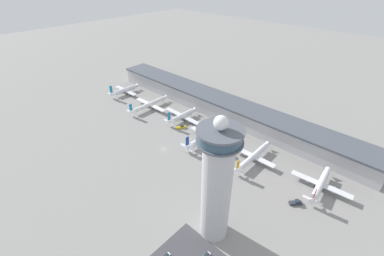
{
  "coord_description": "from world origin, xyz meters",
  "views": [
    {
      "loc": [
        117.3,
        -96.14,
        114.41
      ],
      "look_at": [
        4.49,
        25.8,
        8.13
      ],
      "focal_mm": 24.0,
      "sensor_mm": 36.0,
      "label": 1
    }
  ],
  "objects": [
    {
      "name": "ground_plane",
      "position": [
        0.0,
        0.0,
        0.0
      ],
      "size": [
        1000.0,
        1000.0,
        0.0
      ],
      "primitive_type": "plane",
      "color": "gray"
    },
    {
      "name": "terminal_building",
      "position": [
        0.0,
        70.0,
        8.04
      ],
      "size": [
        251.67,
        25.0,
        15.89
      ],
      "color": "#B2B2B7",
      "rests_on": "ground"
    },
    {
      "name": "control_tower",
      "position": [
        69.71,
        -28.67,
        33.14
      ],
      "size": [
        19.05,
        19.05,
        67.28
      ],
      "color": "#BCBCC1",
      "rests_on": "ground"
    },
    {
      "name": "airplane_gate_alpha",
      "position": [
        -100.52,
        36.66,
        4.1
      ],
      "size": [
        32.75,
        33.41,
        13.66
      ],
      "color": "silver",
      "rests_on": "ground"
    },
    {
      "name": "airplane_gate_bravo",
      "position": [
        -56.72,
        33.5,
        4.11
      ],
      "size": [
        38.11,
        43.56,
        12.25
      ],
      "color": "white",
      "rests_on": "ground"
    },
    {
      "name": "airplane_gate_charlie",
      "position": [
        -18.92,
        38.93,
        4.16
      ],
      "size": [
        42.0,
        32.28,
        13.5
      ],
      "color": "silver",
      "rests_on": "ground"
    },
    {
      "name": "airplane_gate_delta",
      "position": [
        16.86,
        30.05,
        4.12
      ],
      "size": [
        36.8,
        44.95,
        13.42
      ],
      "color": "silver",
      "rests_on": "ground"
    },
    {
      "name": "airplane_gate_echo",
      "position": [
        55.32,
        32.2,
        4.19
      ],
      "size": [
        31.1,
        40.68,
        12.22
      ],
      "color": "silver",
      "rests_on": "ground"
    },
    {
      "name": "airplane_gate_foxtrot",
      "position": [
        98.66,
        36.49,
        4.34
      ],
      "size": [
        35.21,
        34.12,
        12.5
      ],
      "color": "silver",
      "rests_on": "ground"
    },
    {
      "name": "service_truck_catering",
      "position": [
        -10.66,
        29.1,
        0.94
      ],
      "size": [
        6.61,
        7.89,
        2.72
      ],
      "color": "black",
      "rests_on": "ground"
    },
    {
      "name": "service_truck_fuel",
      "position": [
        41.34,
        27.28,
        0.96
      ],
      "size": [
        8.29,
        6.65,
        2.76
      ],
      "color": "black",
      "rests_on": "ground"
    },
    {
      "name": "service_truck_baggage",
      "position": [
        93.05,
        16.28,
        1.01
      ],
      "size": [
        6.66,
        6.76,
        2.91
      ],
      "color": "black",
      "rests_on": "ground"
    },
    {
      "name": "car_yellow_taxi",
      "position": [
        76.02,
        -41.61,
        0.58
      ],
      "size": [
        1.84,
        4.38,
        1.5
      ],
      "color": "black",
      "rests_on": "ground"
    }
  ]
}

